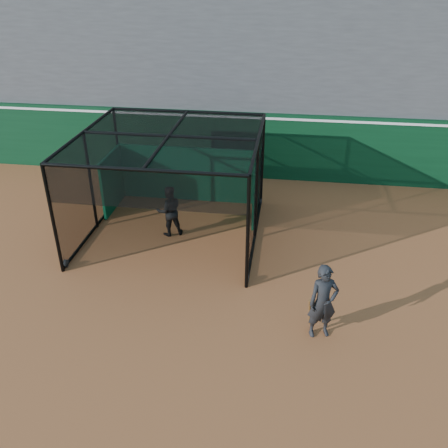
# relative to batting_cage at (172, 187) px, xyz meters

# --- Properties ---
(ground) EXTENTS (120.00, 120.00, 0.00)m
(ground) POSITION_rel_batting_cage_xyz_m (1.10, -3.78, -1.53)
(ground) COLOR brown
(ground) RESTS_ON ground
(outfield_wall) EXTENTS (50.00, 0.50, 2.50)m
(outfield_wall) POSITION_rel_batting_cage_xyz_m (1.10, 4.72, -0.24)
(outfield_wall) COLOR #093219
(outfield_wall) RESTS_ON ground
(grandstand) EXTENTS (50.00, 7.85, 8.95)m
(grandstand) POSITION_rel_batting_cage_xyz_m (1.10, 8.50, 2.95)
(grandstand) COLOR #4C4C4F
(grandstand) RESTS_ON ground
(batting_cage) EXTENTS (5.03, 5.01, 3.07)m
(batting_cage) POSITION_rel_batting_cage_xyz_m (0.00, 0.00, 0.00)
(batting_cage) COLOR black
(batting_cage) RESTS_ON ground
(batter) EXTENTS (0.94, 0.86, 1.57)m
(batter) POSITION_rel_batting_cage_xyz_m (-0.09, -0.11, -0.74)
(batter) COLOR black
(batter) RESTS_ON ground
(on_deck_player) EXTENTS (0.74, 0.59, 1.78)m
(on_deck_player) POSITION_rel_batting_cage_xyz_m (4.26, -3.97, -0.64)
(on_deck_player) COLOR black
(on_deck_player) RESTS_ON ground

